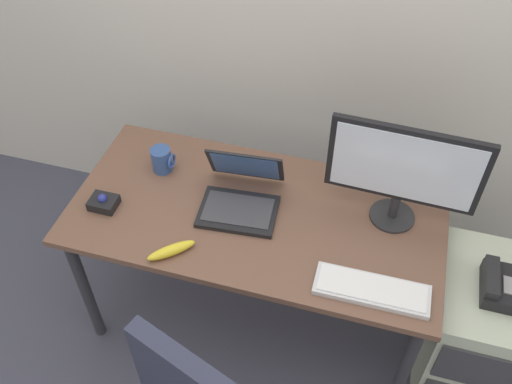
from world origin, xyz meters
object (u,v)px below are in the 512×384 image
object	(u,v)px
laptop	(241,194)
coffee_mug	(162,160)
trackball_mouse	(104,202)
keyboard	(372,290)
file_cabinet	(478,332)
banana	(171,250)
monitor_main	(404,170)
desk_phone	(503,286)

from	to	relation	value
laptop	coffee_mug	xyz separation A→B (m)	(-0.38, 0.10, 0.00)
laptop	trackball_mouse	xyz separation A→B (m)	(-0.53, -0.17, -0.03)
keyboard	trackball_mouse	size ratio (longest dim) A/B	3.74
keyboard	coffee_mug	size ratio (longest dim) A/B	3.71
file_cabinet	laptop	xyz separation A→B (m)	(-1.06, 0.06, 0.47)
keyboard	banana	world-z (taller)	banana
keyboard	coffee_mug	xyz separation A→B (m)	(-0.96, 0.38, 0.04)
coffee_mug	banana	distance (m)	0.47
file_cabinet	monitor_main	xyz separation A→B (m)	(-0.45, 0.16, 0.68)
desk_phone	laptop	world-z (taller)	laptop
laptop	coffee_mug	size ratio (longest dim) A/B	3.11
desk_phone	monitor_main	xyz separation A→B (m)	(-0.44, 0.17, 0.32)
keyboard	coffee_mug	bearing A→B (deg)	158.12
file_cabinet	trackball_mouse	distance (m)	1.65
laptop	file_cabinet	bearing A→B (deg)	-3.44
banana	laptop	bearing A→B (deg)	61.57
file_cabinet	laptop	world-z (taller)	laptop
desk_phone	laptop	size ratio (longest dim) A/B	0.58
keyboard	laptop	size ratio (longest dim) A/B	1.19
desk_phone	monitor_main	size ratio (longest dim) A/B	0.35
trackball_mouse	banana	distance (m)	0.39
banana	desk_phone	bearing A→B (deg)	11.25
coffee_mug	file_cabinet	bearing A→B (deg)	-6.44
file_cabinet	desk_phone	distance (m)	0.36
laptop	monitor_main	bearing A→B (deg)	8.68
monitor_main	keyboard	bearing A→B (deg)	-94.37
laptop	banana	size ratio (longest dim) A/B	1.82
desk_phone	banana	world-z (taller)	banana
monitor_main	coffee_mug	size ratio (longest dim) A/B	5.16
file_cabinet	desk_phone	xyz separation A→B (m)	(-0.01, -0.02, 0.36)
monitor_main	keyboard	world-z (taller)	monitor_main
file_cabinet	coffee_mug	world-z (taller)	coffee_mug
file_cabinet	banana	size ratio (longest dim) A/B	3.37
coffee_mug	banana	size ratio (longest dim) A/B	0.58
keyboard	banana	xyz separation A→B (m)	(-0.75, -0.04, 0.01)
laptop	banana	distance (m)	0.37
monitor_main	laptop	distance (m)	0.65
monitor_main	coffee_mug	bearing A→B (deg)	179.60
file_cabinet	banana	xyz separation A→B (m)	(-1.23, -0.26, 0.44)
trackball_mouse	file_cabinet	bearing A→B (deg)	3.88
monitor_main	banana	bearing A→B (deg)	-151.91
file_cabinet	laptop	distance (m)	1.16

